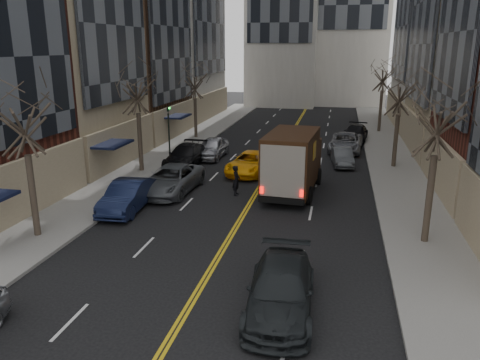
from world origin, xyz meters
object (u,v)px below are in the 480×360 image
(ups_truck, at_px, (293,162))
(observer_sedan, at_px, (281,290))
(taxi, at_px, (251,163))
(pedestrian, at_px, (236,180))

(ups_truck, bearing_deg, observer_sedan, -81.59)
(observer_sedan, height_order, taxi, observer_sedan)
(ups_truck, distance_m, pedestrian, 3.57)
(taxi, xyz_separation_m, pedestrian, (0.10, -5.12, 0.17))
(taxi, bearing_deg, observer_sedan, -68.08)
(observer_sedan, xyz_separation_m, taxi, (-4.32, 17.30, -0.04))
(ups_truck, height_order, taxi, ups_truck)
(observer_sedan, bearing_deg, ups_truck, 91.48)
(ups_truck, relative_size, pedestrian, 3.94)
(observer_sedan, distance_m, pedestrian, 12.89)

